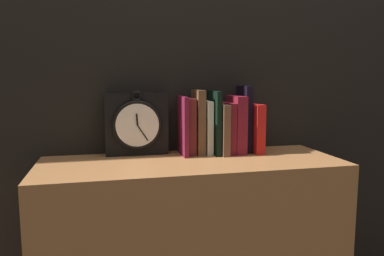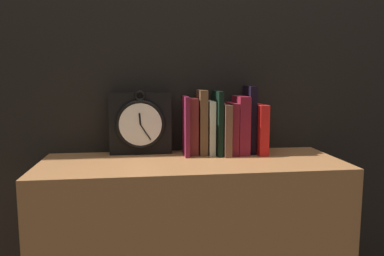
# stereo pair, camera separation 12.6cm
# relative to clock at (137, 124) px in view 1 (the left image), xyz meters

# --- Properties ---
(clock) EXTENTS (0.23, 0.07, 0.24)m
(clock) POSITION_rel_clock_xyz_m (0.00, 0.00, 0.00)
(clock) COLOR black
(clock) RESTS_ON bookshelf
(book_slot0_maroon) EXTENTS (0.02, 0.14, 0.21)m
(book_slot0_maroon) POSITION_rel_clock_xyz_m (0.16, -0.04, -0.01)
(book_slot0_maroon) COLOR maroon
(book_slot0_maroon) RESTS_ON bookshelf
(book_slot1_maroon) EXTENTS (0.03, 0.11, 0.21)m
(book_slot1_maroon) POSITION_rel_clock_xyz_m (0.19, -0.02, -0.01)
(book_slot1_maroon) COLOR maroon
(book_slot1_maroon) RESTS_ON bookshelf
(book_slot2_brown) EXTENTS (0.03, 0.12, 0.24)m
(book_slot2_brown) POSITION_rel_clock_xyz_m (0.23, -0.02, 0.00)
(book_slot2_brown) COLOR brown
(book_slot2_brown) RESTS_ON bookshelf
(book_slot3_cream) EXTENTS (0.02, 0.12, 0.20)m
(book_slot3_cream) POSITION_rel_clock_xyz_m (0.26, -0.03, -0.02)
(book_slot3_cream) COLOR beige
(book_slot3_cream) RESTS_ON bookshelf
(book_slot4_black) EXTENTS (0.02, 0.15, 0.23)m
(book_slot4_black) POSITION_rel_clock_xyz_m (0.28, -0.04, 0.00)
(book_slot4_black) COLOR black
(book_slot4_black) RESTS_ON bookshelf
(book_slot5_brown) EXTENTS (0.03, 0.15, 0.19)m
(book_slot5_brown) POSITION_rel_clock_xyz_m (0.31, -0.04, -0.02)
(book_slot5_brown) COLOR brown
(book_slot5_brown) RESTS_ON bookshelf
(book_slot6_maroon) EXTENTS (0.03, 0.14, 0.19)m
(book_slot6_maroon) POSITION_rel_clock_xyz_m (0.34, -0.04, -0.02)
(book_slot6_maroon) COLOR maroon
(book_slot6_maroon) RESTS_ON bookshelf
(book_slot7_maroon) EXTENTS (0.04, 0.14, 0.21)m
(book_slot7_maroon) POSITION_rel_clock_xyz_m (0.37, -0.04, -0.01)
(book_slot7_maroon) COLOR maroon
(book_slot7_maroon) RESTS_ON bookshelf
(book_slot8_black) EXTENTS (0.03, 0.11, 0.25)m
(book_slot8_black) POSITION_rel_clock_xyz_m (0.41, -0.02, 0.01)
(book_slot8_black) COLOR black
(book_slot8_black) RESTS_ON bookshelf
(book_slot9_red) EXTENTS (0.03, 0.15, 0.18)m
(book_slot9_red) POSITION_rel_clock_xyz_m (0.44, -0.04, -0.02)
(book_slot9_red) COLOR red
(book_slot9_red) RESTS_ON bookshelf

